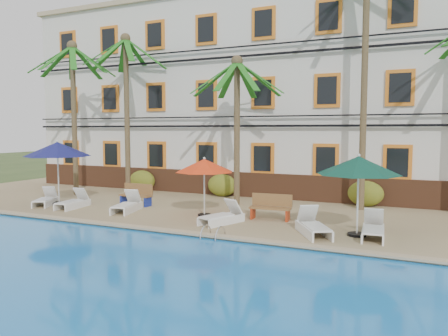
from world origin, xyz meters
The scene contains 23 objects.
ground centered at (0.00, 0.00, 0.00)m, with size 100.00×100.00×0.00m, color #384C23.
pool_deck centered at (0.00, 5.00, 0.12)m, with size 30.00×12.00×0.25m, color tan.
pool_coping centered at (0.00, -0.90, 0.28)m, with size 30.00×0.35×0.06m, color tan.
hotel_building centered at (0.00, 9.98, 5.37)m, with size 25.40×6.44×10.22m.
palm_a centered at (-7.47, 4.10, 5.17)m, with size 4.13×4.13×7.65m.
palm_b centered at (-5.22, 5.39, 5.40)m, with size 4.13×4.13×8.06m.
palm_c centered at (1.12, 4.70, 4.45)m, with size 4.13×4.13×6.43m.
palm_d centered at (6.22, 5.75, 6.68)m, with size 4.13×4.13×10.33m.
shrub_left centered at (-5.20, 6.60, 0.80)m, with size 1.50×0.90×1.10m, color #225819.
shrub_mid centered at (-0.47, 6.60, 0.80)m, with size 1.50×0.90×1.10m, color #225819.
shrub_right centered at (6.30, 6.60, 0.80)m, with size 1.50×0.90×1.10m, color #225819.
umbrella_blue centered at (-6.00, 1.50, 2.66)m, with size 2.83×2.83×2.82m.
umbrella_red centered at (0.99, 1.85, 2.16)m, with size 2.24×2.24×2.25m.
umbrella_green centered at (6.70, 1.03, 2.42)m, with size 2.54×2.54×2.54m.
lounger_a centered at (-6.36, 1.09, 0.50)m, with size 1.27×1.74×0.78m.
lounger_b centered at (-4.80, 1.09, 0.51)m, with size 0.80×1.76×0.80m.
lounger_c centered at (-2.21, 1.33, 0.53)m, with size 1.03×1.89×0.85m.
lounger_d centered at (2.18, 0.91, 0.52)m, with size 1.19×1.85×0.82m.
lounger_e centered at (5.44, 0.59, 0.53)m, with size 1.51×1.93×0.87m.
lounger_f centered at (7.18, 0.99, 0.52)m, with size 0.77×1.81×0.83m.
bench_left centered at (-2.78, 2.76, 0.72)m, with size 1.52×0.54×0.93m.
bench_right centered at (3.48, 2.29, 0.72)m, with size 1.53×0.59×0.93m.
pool_ladder centered at (2.75, -1.00, 0.25)m, with size 0.54×0.74×0.74m.
Camera 1 is at (8.49, -12.71, 3.51)m, focal length 35.00 mm.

